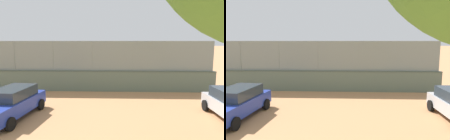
% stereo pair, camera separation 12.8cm
% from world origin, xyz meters
% --- Properties ---
extents(ground_plane, '(260.00, 260.00, 0.00)m').
position_xyz_m(ground_plane, '(0.00, 0.00, 0.00)').
color(ground_plane, tan).
extents(perimeter_wall, '(22.08, 0.52, 1.63)m').
position_xyz_m(perimeter_wall, '(1.84, 10.16, 0.82)').
color(perimeter_wall, slate).
rests_on(perimeter_wall, ground_plane).
extents(fence_panel_on_wall, '(21.71, 0.14, 2.31)m').
position_xyz_m(fence_panel_on_wall, '(1.84, 10.16, 2.79)').
color(fence_panel_on_wall, gray).
rests_on(fence_panel_on_wall, perimeter_wall).
extents(player_foreground_swinging, '(0.79, 1.18, 1.73)m').
position_xyz_m(player_foreground_swinging, '(-5.14, 7.43, 1.03)').
color(player_foreground_swinging, navy).
rests_on(player_foreground_swinging, ground_plane).
extents(player_near_wall_returning, '(0.75, 1.27, 1.70)m').
position_xyz_m(player_near_wall_returning, '(0.27, 5.51, 1.01)').
color(player_near_wall_returning, '#591919').
rests_on(player_near_wall_returning, ground_plane).
extents(sports_ball, '(0.07, 0.07, 0.07)m').
position_xyz_m(sports_ball, '(-6.37, 9.45, 0.98)').
color(sports_ball, white).
extents(spare_ball_by_wall, '(0.13, 0.13, 0.13)m').
position_xyz_m(spare_ball_by_wall, '(-1.31, 9.12, 0.07)').
color(spare_ball_by_wall, white).
rests_on(spare_ball_by_wall, ground_plane).
extents(courtside_bench, '(1.60, 0.39, 0.87)m').
position_xyz_m(courtside_bench, '(-7.20, 8.62, 0.46)').
color(courtside_bench, brown).
rests_on(courtside_bench, ground_plane).
extents(parked_car_blue, '(2.20, 4.45, 1.56)m').
position_xyz_m(parked_car_blue, '(3.68, 16.14, 0.81)').
color(parked_car_blue, '#23389E').
rests_on(parked_car_blue, ground_plane).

